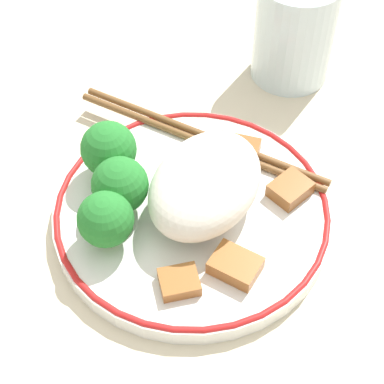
% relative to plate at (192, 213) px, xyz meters
% --- Properties ---
extents(ground_plane, '(3.00, 3.00, 0.00)m').
position_rel_plate_xyz_m(ground_plane, '(0.00, 0.00, -0.01)').
color(ground_plane, beige).
extents(plate, '(0.22, 0.22, 0.02)m').
position_rel_plate_xyz_m(plate, '(0.00, 0.00, 0.00)').
color(plate, white).
rests_on(plate, ground_plane).
extents(rice_mound, '(0.11, 0.08, 0.05)m').
position_rel_plate_xyz_m(rice_mound, '(0.01, -0.01, 0.03)').
color(rice_mound, white).
rests_on(rice_mound, plate).
extents(broccoli_back_left, '(0.04, 0.04, 0.05)m').
position_rel_plate_xyz_m(broccoli_back_left, '(-0.00, 0.07, 0.03)').
color(broccoli_back_left, '#7FB756').
rests_on(broccoli_back_left, plate).
extents(broccoli_back_center, '(0.04, 0.04, 0.05)m').
position_rel_plate_xyz_m(broccoli_back_center, '(-0.03, 0.05, 0.03)').
color(broccoli_back_center, '#7FB756').
rests_on(broccoli_back_center, plate).
extents(broccoli_back_right, '(0.04, 0.04, 0.05)m').
position_rel_plate_xyz_m(broccoli_back_right, '(-0.06, 0.04, 0.03)').
color(broccoli_back_right, '#7FB756').
rests_on(broccoli_back_right, plate).
extents(meat_near_front, '(0.03, 0.04, 0.01)m').
position_rel_plate_xyz_m(meat_near_front, '(-0.03, -0.06, 0.01)').
color(meat_near_front, '#995B28').
rests_on(meat_near_front, plate).
extents(meat_near_left, '(0.04, 0.03, 0.01)m').
position_rel_plate_xyz_m(meat_near_left, '(0.05, -0.06, 0.01)').
color(meat_near_left, brown).
rests_on(meat_near_left, plate).
extents(meat_near_right, '(0.03, 0.04, 0.01)m').
position_rel_plate_xyz_m(meat_near_right, '(0.07, -0.01, 0.01)').
color(meat_near_right, brown).
rests_on(meat_near_right, plate).
extents(meat_near_back, '(0.04, 0.04, 0.01)m').
position_rel_plate_xyz_m(meat_near_back, '(-0.07, -0.03, 0.01)').
color(meat_near_back, '#995B28').
rests_on(meat_near_back, plate).
extents(chopsticks, '(0.02, 0.23, 0.01)m').
position_rel_plate_xyz_m(chopsticks, '(0.07, 0.03, 0.01)').
color(chopsticks, brown).
rests_on(chopsticks, plate).
extents(drinking_glass, '(0.07, 0.07, 0.10)m').
position_rel_plate_xyz_m(drinking_glass, '(0.20, 0.01, 0.04)').
color(drinking_glass, silver).
rests_on(drinking_glass, ground_plane).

